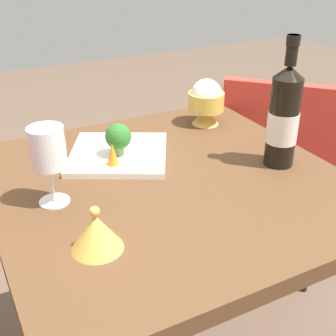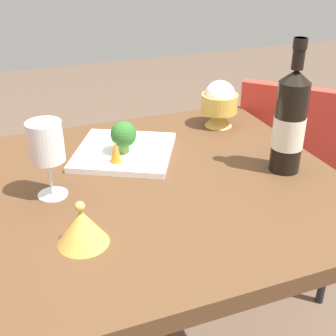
{
  "view_description": "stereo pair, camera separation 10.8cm",
  "coord_description": "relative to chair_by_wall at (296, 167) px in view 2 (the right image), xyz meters",
  "views": [
    {
      "loc": [
        -0.85,
        0.44,
        1.29
      ],
      "look_at": [
        0.0,
        0.0,
        0.79
      ],
      "focal_mm": 48.19,
      "sensor_mm": 36.0,
      "label": 1
    },
    {
      "loc": [
        -0.89,
        0.34,
        1.29
      ],
      "look_at": [
        0.0,
        0.0,
        0.79
      ],
      "focal_mm": 48.19,
      "sensor_mm": 36.0,
      "label": 2
    }
  ],
  "objects": [
    {
      "name": "serving_plate",
      "position": [
        -0.13,
        0.68,
        0.24
      ],
      "size": [
        0.34,
        0.34,
        0.02
      ],
      "rotation": [
        0.0,
        0.0,
        -0.49
      ],
      "color": "white",
      "rests_on": "dining_table"
    },
    {
      "name": "wine_bottle",
      "position": [
        -0.36,
        0.33,
        0.36
      ],
      "size": [
        0.08,
        0.08,
        0.33
      ],
      "color": "black",
      "rests_on": "dining_table"
    },
    {
      "name": "broccoli_floret",
      "position": [
        -0.15,
        0.68,
        0.29
      ],
      "size": [
        0.07,
        0.07,
        0.09
      ],
      "color": "#729E4C",
      "rests_on": "serving_plate"
    },
    {
      "name": "dining_table",
      "position": [
        -0.3,
        0.62,
        0.13
      ],
      "size": [
        0.82,
        0.82,
        0.76
      ],
      "color": "brown",
      "rests_on": "ground_plane"
    },
    {
      "name": "carrot_garnish_left",
      "position": [
        -0.19,
        0.72,
        0.27
      ],
      "size": [
        0.03,
        0.03,
        0.06
      ],
      "color": "orange",
      "rests_on": "serving_plate"
    },
    {
      "name": "rice_bowl",
      "position": [
        -0.04,
        0.35,
        0.3
      ],
      "size": [
        0.11,
        0.11,
        0.14
      ],
      "color": "gold",
      "rests_on": "dining_table"
    },
    {
      "name": "rice_bowl_lid",
      "position": [
        -0.48,
        0.86,
        0.27
      ],
      "size": [
        0.1,
        0.1,
        0.09
      ],
      "color": "gold",
      "rests_on": "dining_table"
    },
    {
      "name": "wine_glass",
      "position": [
        -0.28,
        0.89,
        0.36
      ],
      "size": [
        0.08,
        0.08,
        0.18
      ],
      "color": "white",
      "rests_on": "dining_table"
    },
    {
      "name": "chair_by_wall",
      "position": [
        0.0,
        0.0,
        0.0
      ],
      "size": [
        0.57,
        0.57,
        0.85
      ],
      "rotation": [
        0.0,
        0.0,
        3.92
      ],
      "color": "red",
      "rests_on": "ground_plane"
    }
  ]
}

